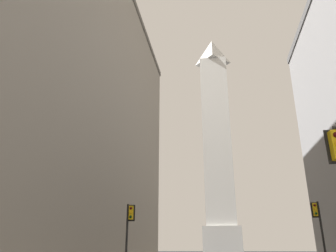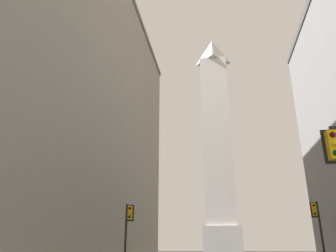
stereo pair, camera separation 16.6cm
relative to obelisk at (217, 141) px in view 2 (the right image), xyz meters
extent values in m
cube|color=gray|center=(-25.33, -54.11, -11.72)|extent=(28.39, 52.57, 35.30)
cube|color=silver|center=(0.00, 0.00, -26.02)|extent=(9.35, 9.35, 6.71)
cube|color=silver|center=(0.00, 0.00, 0.83)|extent=(7.48, 7.48, 46.98)
pyramid|color=silver|center=(0.00, 0.00, 28.43)|extent=(7.48, 7.48, 8.23)
cube|color=#E5B20F|center=(4.01, -74.60, -24.09)|extent=(0.36, 0.36, 1.10)
cube|color=black|center=(4.00, -74.42, -24.09)|extent=(0.58, 0.07, 1.32)
sphere|color=#410907|center=(4.02, -74.79, -23.75)|extent=(0.22, 0.22, 0.22)
sphere|color=yellow|center=(4.02, -74.79, -24.09)|extent=(0.22, 0.22, 0.22)
sphere|color=#073410|center=(4.02, -74.79, -24.43)|extent=(0.22, 0.22, 0.22)
cylinder|color=black|center=(-7.89, -59.79, -26.78)|extent=(0.18, 0.18, 5.18)
cube|color=#E5B20F|center=(-7.60, -59.79, -24.89)|extent=(0.36, 0.36, 1.10)
cube|color=black|center=(-7.61, -59.61, -24.89)|extent=(0.58, 0.06, 1.32)
sphere|color=#410907|center=(-7.58, -59.98, -24.55)|extent=(0.22, 0.22, 0.22)
sphere|color=yellow|center=(-7.58, -59.98, -24.89)|extent=(0.22, 0.22, 0.22)
sphere|color=#073410|center=(-7.58, -59.98, -25.23)|extent=(0.22, 0.22, 0.22)
cylinder|color=black|center=(8.20, -55.99, -26.58)|extent=(0.18, 0.18, 5.58)
cube|color=#E5B20F|center=(7.91, -55.99, -24.49)|extent=(0.38, 0.38, 1.10)
cube|color=black|center=(7.93, -55.81, -24.49)|extent=(0.58, 0.09, 1.32)
sphere|color=#410907|center=(7.89, -56.18, -24.15)|extent=(0.22, 0.22, 0.22)
sphere|color=yellow|center=(7.89, -56.18, -24.49)|extent=(0.22, 0.22, 0.22)
sphere|color=#073410|center=(7.89, -56.18, -24.83)|extent=(0.22, 0.22, 0.22)
camera|label=1|loc=(-0.35, -86.90, -27.62)|focal=35.00mm
camera|label=2|loc=(-0.19, -86.87, -27.62)|focal=35.00mm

